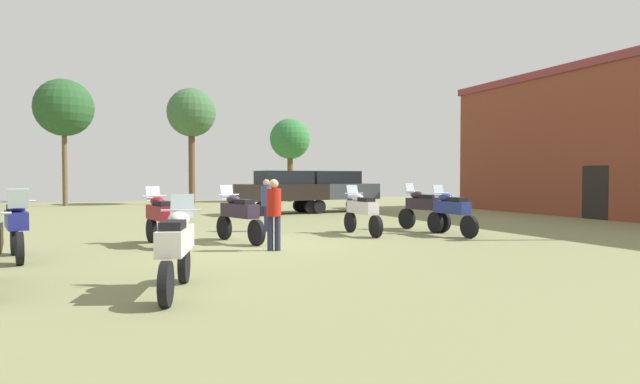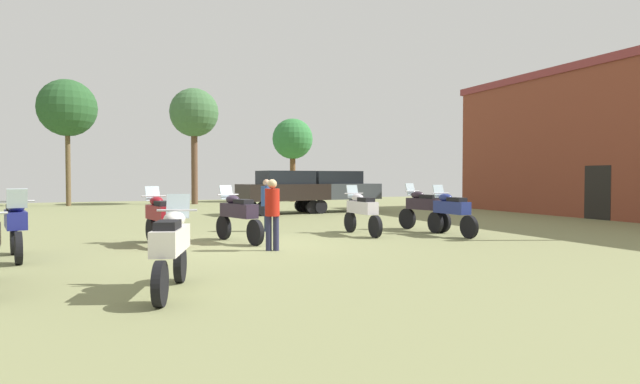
{
  "view_description": "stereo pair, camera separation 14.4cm",
  "coord_description": "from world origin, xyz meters",
  "views": [
    {
      "loc": [
        -3.3,
        -12.46,
        1.74
      ],
      "look_at": [
        2.91,
        2.26,
        1.27
      ],
      "focal_mm": 28.72,
      "sensor_mm": 36.0,
      "label": 1
    },
    {
      "loc": [
        -3.17,
        -12.52,
        1.74
      ],
      "look_at": [
        2.91,
        2.26,
        1.27
      ],
      "focal_mm": 28.72,
      "sensor_mm": 36.0,
      "label": 2
    }
  ],
  "objects": [
    {
      "name": "tree_4",
      "position": [
        1.78,
        20.41,
        5.71
      ],
      "size": [
        3.04,
        3.04,
        7.3
      ],
      "color": "brown",
      "rests_on": "ground"
    },
    {
      "name": "person_2",
      "position": [
        0.32,
        -1.12,
        0.99
      ],
      "size": [
        0.43,
        0.43,
        1.66
      ],
      "rotation": [
        0.0,
        0.0,
        5.96
      ],
      "color": "#252643",
      "rests_on": "ground"
    },
    {
      "name": "person_1",
      "position": [
        1.39,
        3.02,
        0.98
      ],
      "size": [
        0.42,
        0.42,
        1.65
      ],
      "rotation": [
        0.0,
        0.0,
        4.45
      ],
      "color": "#1F2A43",
      "rests_on": "ground"
    },
    {
      "name": "motorcycle_6",
      "position": [
        3.74,
        1.03,
        0.74
      ],
      "size": [
        0.62,
        2.23,
        1.47
      ],
      "rotation": [
        0.0,
        0.0,
        0.01
      ],
      "color": "black",
      "rests_on": "ground"
    },
    {
      "name": "tree_2",
      "position": [
        8.66,
        21.26,
        4.34
      ],
      "size": [
        2.82,
        2.82,
        5.79
      ],
      "color": "brown",
      "rests_on": "ground"
    },
    {
      "name": "ground_plane",
      "position": [
        0.0,
        0.0,
        0.01
      ],
      "size": [
        44.0,
        52.0,
        0.02
      ],
      "color": "#7D8153"
    },
    {
      "name": "motorcycle_7",
      "position": [
        -0.06,
        0.7,
        0.76
      ],
      "size": [
        0.85,
        2.22,
        1.49
      ],
      "rotation": [
        0.0,
        0.0,
        0.3
      ],
      "color": "black",
      "rests_on": "ground"
    },
    {
      "name": "motorcycle_8",
      "position": [
        -2.34,
        -4.72,
        0.73
      ],
      "size": [
        0.82,
        2.13,
        1.45
      ],
      "rotation": [
        0.0,
        0.0,
        -0.29
      ],
      "color": "black",
      "rests_on": "ground"
    },
    {
      "name": "motorcycle_9",
      "position": [
        6.06,
        -0.17,
        0.74
      ],
      "size": [
        0.62,
        2.15,
        1.48
      ],
      "rotation": [
        0.0,
        0.0,
        0.05
      ],
      "color": "black",
      "rests_on": "ground"
    },
    {
      "name": "car_2",
      "position": [
        4.37,
        10.03,
        1.19
      ],
      "size": [
        4.52,
        2.41,
        2.0
      ],
      "rotation": [
        0.0,
        0.0,
        1.72
      ],
      "color": "black",
      "rests_on": "ground"
    },
    {
      "name": "motorcycle_3",
      "position": [
        6.08,
        1.3,
        0.76
      ],
      "size": [
        0.74,
        2.1,
        1.51
      ],
      "rotation": [
        0.0,
        0.0,
        0.23
      ],
      "color": "black",
      "rests_on": "ground"
    },
    {
      "name": "motorcycle_2",
      "position": [
        -2.02,
        0.82,
        0.75
      ],
      "size": [
        0.73,
        2.19,
        1.48
      ],
      "rotation": [
        0.0,
        0.0,
        0.21
      ],
      "color": "black",
      "rests_on": "ground"
    },
    {
      "name": "tree_5",
      "position": [
        -5.45,
        21.09,
        5.77
      ],
      "size": [
        3.34,
        3.34,
        7.45
      ],
      "color": "brown",
      "rests_on": "ground"
    },
    {
      "name": "motorcycle_4",
      "position": [
        -4.99,
        -0.32,
        0.75
      ],
      "size": [
        0.72,
        2.19,
        1.49
      ],
      "rotation": [
        0.0,
        0.0,
        3.34
      ],
      "color": "black",
      "rests_on": "ground"
    },
    {
      "name": "car_3",
      "position": [
        7.0,
        10.34,
        1.19
      ],
      "size": [
        4.34,
        1.91,
        2.0
      ],
      "rotation": [
        0.0,
        0.0,
        1.6
      ],
      "color": "black",
      "rests_on": "ground"
    }
  ]
}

